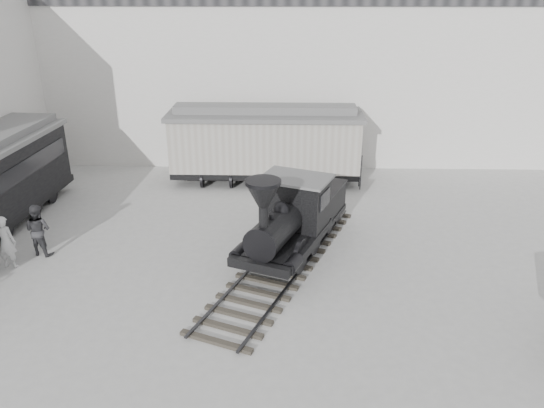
{
  "coord_description": "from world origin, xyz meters",
  "views": [
    {
      "loc": [
        1.32,
        -12.74,
        9.1
      ],
      "look_at": [
        0.85,
        4.07,
        2.0
      ],
      "focal_mm": 35.0,
      "sensor_mm": 36.0,
      "label": 1
    }
  ],
  "objects_px": {
    "boxcar": "(265,142)",
    "visitor_b": "(38,230)",
    "locomotive": "(291,221)",
    "visitor_a": "(6,242)"
  },
  "relations": [
    {
      "from": "boxcar",
      "to": "visitor_b",
      "type": "height_order",
      "value": "boxcar"
    },
    {
      "from": "locomotive",
      "to": "visitor_b",
      "type": "relative_size",
      "value": 5.31
    },
    {
      "from": "visitor_a",
      "to": "visitor_b",
      "type": "distance_m",
      "value": 1.18
    },
    {
      "from": "locomotive",
      "to": "visitor_a",
      "type": "xyz_separation_m",
      "value": [
        -9.67,
        -1.17,
        -0.37
      ]
    },
    {
      "from": "locomotive",
      "to": "visitor_b",
      "type": "xyz_separation_m",
      "value": [
        -8.98,
        -0.21,
        -0.36
      ]
    },
    {
      "from": "locomotive",
      "to": "visitor_b",
      "type": "height_order",
      "value": "locomotive"
    },
    {
      "from": "locomotive",
      "to": "boxcar",
      "type": "relative_size",
      "value": 1.11
    },
    {
      "from": "visitor_a",
      "to": "visitor_b",
      "type": "xyz_separation_m",
      "value": [
        0.69,
        0.96,
        0.01
      ]
    },
    {
      "from": "boxcar",
      "to": "visitor_b",
      "type": "distance_m",
      "value": 11.04
    },
    {
      "from": "boxcar",
      "to": "visitor_b",
      "type": "bearing_deg",
      "value": -134.93
    }
  ]
}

